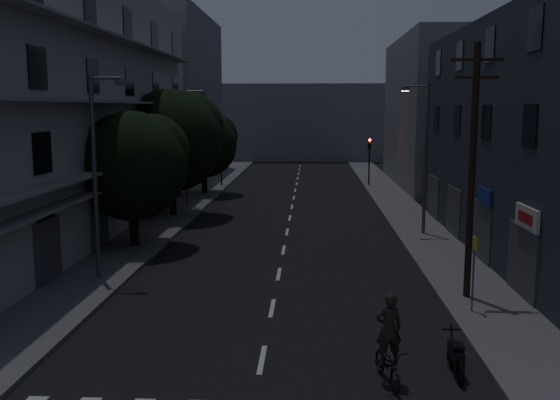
# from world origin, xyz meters

# --- Properties ---
(ground) EXTENTS (160.00, 160.00, 0.00)m
(ground) POSITION_xyz_m (0.00, 25.00, 0.00)
(ground) COLOR black
(ground) RESTS_ON ground
(sidewalk_left) EXTENTS (3.00, 90.00, 0.15)m
(sidewalk_left) POSITION_xyz_m (-7.50, 25.00, 0.07)
(sidewalk_left) COLOR #565659
(sidewalk_left) RESTS_ON ground
(sidewalk_right) EXTENTS (3.00, 90.00, 0.15)m
(sidewalk_right) POSITION_xyz_m (7.50, 25.00, 0.07)
(sidewalk_right) COLOR #565659
(sidewalk_right) RESTS_ON ground
(lane_markings) EXTENTS (0.15, 60.50, 0.01)m
(lane_markings) POSITION_xyz_m (0.00, 31.25, 0.01)
(lane_markings) COLOR beige
(lane_markings) RESTS_ON ground
(building_left) EXTENTS (7.00, 36.00, 14.00)m
(building_left) POSITION_xyz_m (-11.98, 18.00, 6.99)
(building_left) COLOR #A6A6A1
(building_left) RESTS_ON ground
(building_right) EXTENTS (6.19, 28.00, 11.00)m
(building_right) POSITION_xyz_m (11.99, 14.00, 5.50)
(building_right) COLOR #282D37
(building_right) RESTS_ON ground
(building_far_left) EXTENTS (6.00, 20.00, 16.00)m
(building_far_left) POSITION_xyz_m (-12.00, 48.00, 8.00)
(building_far_left) COLOR slate
(building_far_left) RESTS_ON ground
(building_far_right) EXTENTS (6.00, 20.00, 13.00)m
(building_far_right) POSITION_xyz_m (12.00, 42.00, 6.50)
(building_far_right) COLOR slate
(building_far_right) RESTS_ON ground
(building_far_end) EXTENTS (24.00, 8.00, 10.00)m
(building_far_end) POSITION_xyz_m (0.00, 70.00, 5.00)
(building_far_end) COLOR slate
(building_far_end) RESTS_ON ground
(tree_near) EXTENTS (5.38, 5.38, 6.63)m
(tree_near) POSITION_xyz_m (-7.35, 15.61, 4.30)
(tree_near) COLOR black
(tree_near) RESTS_ON sidewalk_left
(tree_mid) EXTENTS (6.47, 6.47, 7.96)m
(tree_mid) POSITION_xyz_m (-7.40, 24.54, 5.13)
(tree_mid) COLOR black
(tree_mid) RESTS_ON sidewalk_left
(tree_far) EXTENTS (5.28, 5.28, 6.53)m
(tree_far) POSITION_xyz_m (-7.16, 34.91, 4.24)
(tree_far) COLOR black
(tree_far) RESTS_ON sidewalk_left
(traffic_signal_far_right) EXTENTS (0.28, 0.37, 4.10)m
(traffic_signal_far_right) POSITION_xyz_m (6.47, 40.90, 3.10)
(traffic_signal_far_right) COLOR black
(traffic_signal_far_right) RESTS_ON sidewalk_right
(traffic_signal_far_left) EXTENTS (0.28, 0.37, 4.10)m
(traffic_signal_far_left) POSITION_xyz_m (-6.59, 40.12, 3.10)
(traffic_signal_far_left) COLOR black
(traffic_signal_far_left) RESTS_ON sidewalk_left
(street_lamp_left_near) EXTENTS (1.51, 0.25, 8.00)m
(street_lamp_left_near) POSITION_xyz_m (-7.09, 9.66, 4.60)
(street_lamp_left_near) COLOR #525459
(street_lamp_left_near) RESTS_ON sidewalk_left
(street_lamp_right) EXTENTS (1.51, 0.25, 8.00)m
(street_lamp_right) POSITION_xyz_m (7.35, 19.34, 4.60)
(street_lamp_right) COLOR #56595E
(street_lamp_right) RESTS_ON sidewalk_right
(street_lamp_left_far) EXTENTS (1.51, 0.25, 8.00)m
(street_lamp_left_far) POSITION_xyz_m (-7.22, 28.63, 4.60)
(street_lamp_left_far) COLOR slate
(street_lamp_left_far) RESTS_ON sidewalk_left
(utility_pole) EXTENTS (1.80, 0.24, 9.00)m
(utility_pole) POSITION_xyz_m (6.99, 7.77, 4.87)
(utility_pole) COLOR black
(utility_pole) RESTS_ON sidewalk_right
(bus_stop_sign) EXTENTS (0.06, 0.35, 2.52)m
(bus_stop_sign) POSITION_xyz_m (6.76, 6.11, 1.89)
(bus_stop_sign) COLOR #595B60
(bus_stop_sign) RESTS_ON sidewalk_right
(motorcycle) EXTENTS (0.53, 1.83, 1.18)m
(motorcycle) POSITION_xyz_m (5.12, 1.27, 0.46)
(motorcycle) COLOR black
(motorcycle) RESTS_ON ground
(cyclist) EXTENTS (1.00, 1.96, 2.37)m
(cyclist) POSITION_xyz_m (3.29, 0.69, 0.80)
(cyclist) COLOR black
(cyclist) RESTS_ON ground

